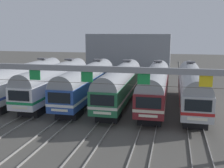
{
  "coord_description": "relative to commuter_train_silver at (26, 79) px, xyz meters",
  "views": [
    {
      "loc": [
        8.46,
        -33.34,
        9.04
      ],
      "look_at": [
        0.58,
        2.27,
        2.07
      ],
      "focal_mm": 44.82,
      "sensor_mm": 36.0,
      "label": 1
    }
  ],
  "objects": [
    {
      "name": "commuter_train_green",
      "position": [
        12.82,
        0.0,
        0.0
      ],
      "size": [
        2.88,
        18.06,
        5.05
      ],
      "color": "#236B42",
      "rests_on": "ground"
    },
    {
      "name": "maintenance_building",
      "position": [
        7.51,
        41.1,
        1.43
      ],
      "size": [
        21.45,
        10.0,
        8.24
      ],
      "primitive_type": "cube",
      "color": "gray",
      "rests_on": "ground"
    },
    {
      "name": "commuter_train_white",
      "position": [
        4.27,
        0.0,
        0.0
      ],
      "size": [
        2.88,
        18.06,
        5.05
      ],
      "color": "white",
      "rests_on": "ground"
    },
    {
      "name": "commuter_train_stainless",
      "position": [
        21.37,
        0.0,
        0.0
      ],
      "size": [
        2.88,
        18.06,
        5.05
      ],
      "color": "#B2B5BA",
      "rests_on": "ground"
    },
    {
      "name": "commuter_train_silver",
      "position": [
        0.0,
        0.0,
        0.0
      ],
      "size": [
        2.88,
        18.06,
        5.05
      ],
      "color": "silver",
      "rests_on": "ground"
    },
    {
      "name": "catenary_gantry",
      "position": [
        10.69,
        -13.5,
        2.68
      ],
      "size": [
        26.61,
        0.44,
        6.97
      ],
      "color": "gray",
      "rests_on": "ground"
    },
    {
      "name": "commuter_train_maroon",
      "position": [
        17.1,
        0.0,
        0.0
      ],
      "size": [
        2.88,
        18.06,
        5.05
      ],
      "color": "maroon",
      "rests_on": "ground"
    },
    {
      "name": "track_bed",
      "position": [
        10.69,
        17.0,
        -2.61
      ],
      "size": [
        22.88,
        70.0,
        0.15
      ],
      "color": "gray",
      "rests_on": "ground"
    },
    {
      "name": "commuter_train_blue",
      "position": [
        8.55,
        0.0,
        0.0
      ],
      "size": [
        2.88,
        18.06,
        5.05
      ],
      "color": "#284C9E",
      "rests_on": "ground"
    },
    {
      "name": "ground_plane",
      "position": [
        10.69,
        0.0,
        -2.69
      ],
      "size": [
        160.0,
        160.0,
        0.0
      ],
      "primitive_type": "plane",
      "color": "#4C4944"
    }
  ]
}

